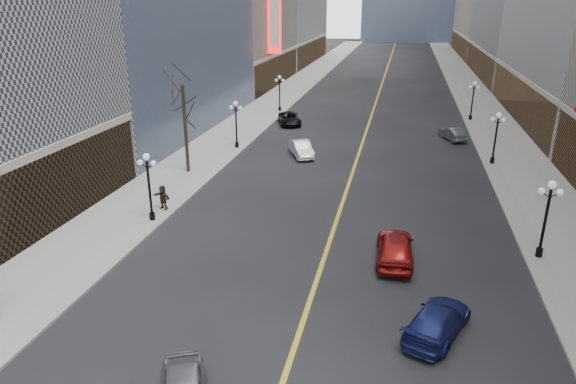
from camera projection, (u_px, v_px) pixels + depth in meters
The scene contains 17 objects.
sidewalk_east at pixel (485, 114), 64.99m from camera, with size 6.00×230.00×0.15m, color gray.
sidewalk_west at pixel (271, 105), 70.70m from camera, with size 6.00×230.00×0.15m, color gray.
lane_line at pixel (378, 97), 77.01m from camera, with size 0.25×200.00×0.02m, color gold.
streetlamp_east_1 at pixel (547, 211), 27.91m from camera, with size 1.26×0.44×4.52m.
streetlamp_east_2 at pixel (496, 133), 44.35m from camera, with size 1.26×0.44×4.52m.
streetlamp_east_3 at pixel (473, 97), 60.79m from camera, with size 1.26×0.44×4.52m.
streetlamp_west_1 at pixel (149, 180), 32.72m from camera, with size 1.26×0.44×4.52m.
streetlamp_west_2 at pixel (236, 120), 49.16m from camera, with size 1.26×0.44×4.52m.
streetlamp_west_3 at pixel (280, 89), 65.61m from camera, with size 1.26×0.44×4.52m.
theatre_marquee at pixel (275, 12), 76.02m from camera, with size 2.00×0.55×12.00m.
tree_west_far at pixel (183, 99), 41.03m from camera, with size 3.60×3.60×7.92m.
car_nb_mid at pixel (302, 149), 47.57m from camera, with size 1.52×4.35×1.43m, color silver.
car_nb_far at pixel (290, 119), 59.67m from camera, with size 2.31×5.00×1.39m, color black.
car_sb_near at pixel (437, 321), 22.18m from camera, with size 1.89×4.65×1.35m, color navy.
car_sb_mid at pixel (395, 247), 28.40m from camera, with size 1.99×4.94×1.68m, color maroon.
car_sb_far at pixel (453, 134), 53.12m from camera, with size 1.39×3.98×1.31m, color #505758.
ped_west_far at pixel (163, 197), 35.14m from camera, with size 1.58×0.45×1.70m, color black.
Camera 1 is at (3.63, 1.79, 13.72)m, focal length 32.00 mm.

